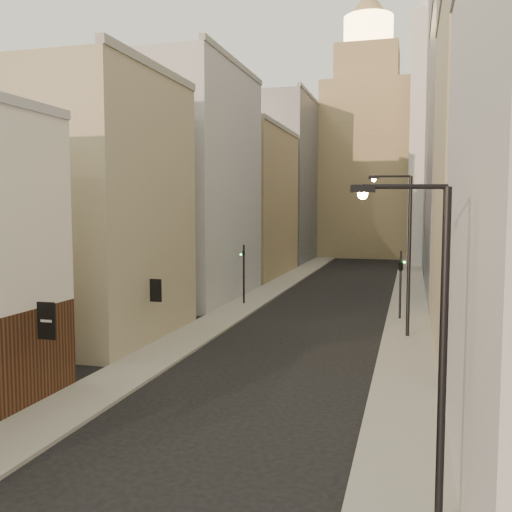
% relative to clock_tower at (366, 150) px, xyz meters
% --- Properties ---
extents(sidewalk_left, '(3.00, 140.00, 0.15)m').
position_rel_clock_tower_xyz_m(sidewalk_left, '(-5.50, -37.00, -17.56)').
color(sidewalk_left, gray).
rests_on(sidewalk_left, ground).
extents(sidewalk_right, '(3.00, 140.00, 0.15)m').
position_rel_clock_tower_xyz_m(sidewalk_right, '(7.50, -37.00, -17.56)').
color(sidewalk_right, gray).
rests_on(sidewalk_right, ground).
extents(left_bldg_beige, '(8.00, 12.00, 16.00)m').
position_rel_clock_tower_xyz_m(left_bldg_beige, '(-11.00, -66.00, -9.63)').
color(left_bldg_beige, '#9C9273').
rests_on(left_bldg_beige, ground).
extents(left_bldg_grey, '(8.00, 16.00, 20.00)m').
position_rel_clock_tower_xyz_m(left_bldg_grey, '(-11.00, -50.00, -7.63)').
color(left_bldg_grey, '#A3A3A9').
rests_on(left_bldg_grey, ground).
extents(left_bldg_tan, '(8.00, 18.00, 17.00)m').
position_rel_clock_tower_xyz_m(left_bldg_tan, '(-11.00, -32.00, -9.13)').
color(left_bldg_tan, '#8E7A51').
rests_on(left_bldg_tan, ground).
extents(left_bldg_wingrid, '(8.00, 20.00, 24.00)m').
position_rel_clock_tower_xyz_m(left_bldg_wingrid, '(-11.00, -12.00, -5.63)').
color(left_bldg_wingrid, gray).
rests_on(left_bldg_wingrid, ground).
extents(right_bldg_beige, '(8.00, 16.00, 20.00)m').
position_rel_clock_tower_xyz_m(right_bldg_beige, '(13.00, -62.00, -7.63)').
color(right_bldg_beige, '#9C9273').
rests_on(right_bldg_beige, ground).
extents(right_bldg_wingrid, '(8.00, 20.00, 26.00)m').
position_rel_clock_tower_xyz_m(right_bldg_wingrid, '(13.00, -42.00, -4.63)').
color(right_bldg_wingrid, gray).
rests_on(right_bldg_wingrid, ground).
extents(highrise, '(21.00, 23.00, 51.20)m').
position_rel_clock_tower_xyz_m(highrise, '(19.00, -14.00, 8.02)').
color(highrise, gray).
rests_on(highrise, ground).
extents(clock_tower, '(14.00, 14.00, 44.90)m').
position_rel_clock_tower_xyz_m(clock_tower, '(0.00, 0.00, 0.00)').
color(clock_tower, '#8E7A51').
rests_on(clock_tower, ground).
extents(white_tower, '(8.00, 8.00, 41.50)m').
position_rel_clock_tower_xyz_m(white_tower, '(11.00, -14.00, 0.97)').
color(white_tower, silver).
rests_on(white_tower, ground).
extents(streetlamp_near, '(2.20, 0.78, 8.61)m').
position_rel_clock_tower_xyz_m(streetlamp_near, '(8.16, -83.91, -12.72)').
color(streetlamp_near, black).
rests_on(streetlamp_near, ground).
extents(streetlamp_mid, '(2.62, 0.60, 10.04)m').
position_rel_clock_tower_xyz_m(streetlamp_mid, '(7.23, -61.32, -11.90)').
color(streetlamp_mid, black).
rests_on(streetlamp_mid, ground).
extents(traffic_light_left, '(0.57, 0.47, 5.00)m').
position_rel_clock_tower_xyz_m(traffic_light_left, '(-5.73, -52.41, -14.06)').
color(traffic_light_left, black).
rests_on(traffic_light_left, ground).
extents(traffic_light_right, '(0.72, 0.72, 5.00)m').
position_rel_clock_tower_xyz_m(traffic_light_right, '(6.91, -55.71, -13.84)').
color(traffic_light_right, black).
rests_on(traffic_light_right, ground).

